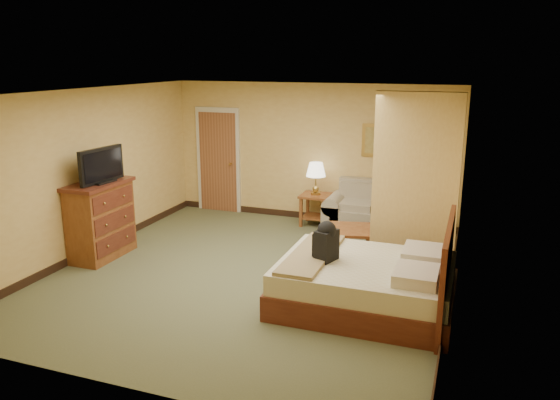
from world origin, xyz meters
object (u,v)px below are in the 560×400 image
at_px(loveseat, 376,216).
at_px(dresser, 101,220).
at_px(bed, 370,283).
at_px(coffee_table, 348,236).

distance_m(loveseat, dresser, 4.68).
relative_size(loveseat, dresser, 1.49).
bearing_deg(bed, dresser, 175.38).
xyz_separation_m(dresser, bed, (4.29, -0.35, -0.29)).
distance_m(loveseat, coffee_table, 1.41).
height_order(coffee_table, bed, bed).
bearing_deg(loveseat, coffee_table, -97.48).
height_order(loveseat, bed, bed).
xyz_separation_m(coffee_table, dresser, (-3.63, -1.29, 0.27)).
bearing_deg(dresser, coffee_table, 19.63).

